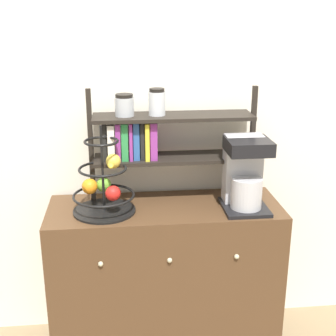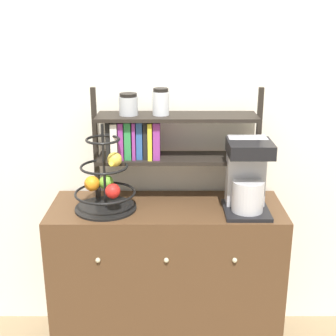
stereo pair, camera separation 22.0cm
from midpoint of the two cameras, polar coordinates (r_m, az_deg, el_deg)
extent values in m
cube|color=silver|center=(2.44, -3.62, 8.16)|extent=(7.00, 0.05, 2.60)
cube|color=#4C331E|center=(2.52, -2.93, -13.30)|extent=(1.16, 0.43, 0.82)
sphere|color=#B2AD8C|center=(2.23, -11.10, -11.48)|extent=(0.02, 0.02, 0.02)
sphere|color=#B2AD8C|center=(2.22, -2.69, -11.25)|extent=(0.02, 0.02, 0.02)
sphere|color=#B2AD8C|center=(2.26, 5.58, -10.78)|extent=(0.02, 0.02, 0.02)
cube|color=black|center=(2.32, 6.60, -4.80)|extent=(0.22, 0.25, 0.02)
cube|color=#B7B7BC|center=(2.32, 6.40, -0.08)|extent=(0.18, 0.10, 0.34)
cylinder|color=#B7B7BC|center=(2.27, 6.80, -3.07)|extent=(0.15, 0.15, 0.15)
cube|color=black|center=(2.20, 6.97, 2.64)|extent=(0.20, 0.20, 0.06)
cylinder|color=black|center=(2.31, -10.49, -5.20)|extent=(0.30, 0.30, 0.01)
cylinder|color=black|center=(2.23, -10.80, -0.15)|extent=(0.01, 0.01, 0.42)
torus|color=black|center=(2.28, -10.60, -3.35)|extent=(0.30, 0.30, 0.01)
torus|color=black|center=(2.23, -10.80, -0.15)|extent=(0.23, 0.23, 0.01)
torus|color=black|center=(2.19, -11.01, 3.16)|extent=(0.16, 0.16, 0.01)
sphere|color=red|center=(2.20, -9.59, -3.10)|extent=(0.07, 0.07, 0.07)
sphere|color=#6BAD33|center=(2.31, -10.56, -2.05)|extent=(0.07, 0.07, 0.07)
sphere|color=orange|center=(2.30, -12.27, -2.26)|extent=(0.08, 0.08, 0.08)
ellipsoid|color=yellow|center=(2.24, -9.86, 0.59)|extent=(0.05, 0.15, 0.04)
sphere|color=gold|center=(2.22, -9.52, 0.78)|extent=(0.07, 0.07, 0.07)
cube|color=black|center=(2.35, -12.04, 2.46)|extent=(0.02, 0.02, 0.58)
cube|color=black|center=(2.40, 7.65, 3.06)|extent=(0.02, 0.02, 0.58)
cube|color=black|center=(2.36, -2.07, 1.19)|extent=(0.79, 0.20, 0.02)
cube|color=black|center=(2.31, -2.13, 6.25)|extent=(0.79, 0.20, 0.02)
cube|color=black|center=(2.34, -10.41, 3.29)|extent=(0.02, 0.13, 0.19)
cube|color=white|center=(2.33, -9.65, 3.29)|extent=(0.03, 0.16, 0.18)
cube|color=#8C338C|center=(2.33, -8.84, 3.35)|extent=(0.02, 0.15, 0.19)
cube|color=#2D8C47|center=(2.33, -8.05, 3.38)|extent=(0.03, 0.13, 0.19)
cube|color=#8C338C|center=(2.33, -7.31, 3.41)|extent=(0.02, 0.14, 0.19)
cube|color=#2D599E|center=(2.33, -6.64, 3.43)|extent=(0.03, 0.12, 0.19)
cube|color=black|center=(2.33, -5.93, 3.45)|extent=(0.02, 0.13, 0.19)
cube|color=yellow|center=(2.33, -5.36, 3.47)|extent=(0.02, 0.16, 0.19)
cube|color=#8C338C|center=(2.33, -4.57, 3.50)|extent=(0.03, 0.14, 0.19)
cylinder|color=#ADB2B7|center=(2.29, -8.11, 7.38)|extent=(0.09, 0.09, 0.09)
cylinder|color=black|center=(2.28, -8.17, 8.69)|extent=(0.08, 0.08, 0.02)
cylinder|color=silver|center=(2.29, -4.14, 7.82)|extent=(0.08, 0.08, 0.11)
cylinder|color=black|center=(2.28, -4.18, 9.43)|extent=(0.07, 0.07, 0.02)
camera|label=1|loc=(0.11, -92.79, -0.93)|focal=50.00mm
camera|label=2|loc=(0.11, 87.21, 0.93)|focal=50.00mm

